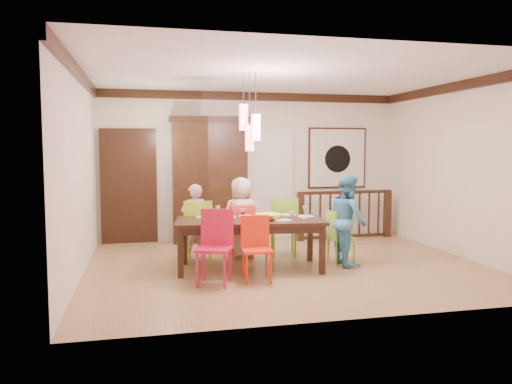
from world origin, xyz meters
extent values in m
plane|color=#9B744B|center=(0.00, 0.00, 0.00)|extent=(6.00, 6.00, 0.00)
plane|color=white|center=(0.00, 0.00, 2.90)|extent=(6.00, 6.00, 0.00)
plane|color=beige|center=(0.00, 2.50, 1.45)|extent=(6.00, 0.00, 6.00)
plane|color=beige|center=(-3.00, 0.00, 1.45)|extent=(0.00, 5.00, 5.00)
plane|color=beige|center=(3.00, 0.00, 1.45)|extent=(0.00, 5.00, 5.00)
cube|color=black|center=(-2.40, 2.45, 1.05)|extent=(1.04, 0.07, 2.24)
cube|color=silver|center=(0.35, 2.46, 1.05)|extent=(0.97, 0.05, 2.22)
cube|color=black|center=(1.80, 2.47, 1.60)|extent=(1.25, 0.04, 1.25)
cube|color=silver|center=(1.80, 2.44, 1.60)|extent=(1.18, 0.02, 1.18)
cylinder|color=black|center=(1.80, 2.43, 1.58)|extent=(0.56, 0.01, 0.56)
cube|color=#F64964|center=(-0.68, -0.04, 2.25)|extent=(0.11, 0.11, 0.38)
cylinder|color=black|center=(-0.68, -0.04, 2.67)|extent=(0.01, 0.01, 0.46)
cube|color=#F64964|center=(-0.52, -0.14, 2.10)|extent=(0.11, 0.11, 0.38)
cylinder|color=black|center=(-0.52, -0.14, 2.59)|extent=(0.01, 0.01, 0.61)
cube|color=#F64964|center=(-0.60, -0.09, 1.95)|extent=(0.11, 0.11, 0.38)
cylinder|color=black|center=(-0.60, -0.09, 2.52)|extent=(0.01, 0.01, 0.76)
cube|color=black|center=(-0.60, -0.09, 0.72)|extent=(2.27, 1.23, 0.05)
cube|color=black|center=(-1.61, 0.32, 0.35)|extent=(0.09, 0.09, 0.70)
cube|color=black|center=(0.40, 0.32, 0.35)|extent=(0.09, 0.09, 0.70)
cube|color=black|center=(-1.61, -0.51, 0.35)|extent=(0.09, 0.09, 0.70)
cube|color=black|center=(0.40, -0.51, 0.35)|extent=(0.09, 0.09, 0.70)
cube|color=black|center=(-0.60, 0.34, 0.65)|extent=(1.96, 0.27, 0.10)
cube|color=black|center=(-0.60, -0.53, 0.65)|extent=(1.96, 0.27, 0.10)
cube|color=#94BC28|center=(-1.29, 0.61, 0.48)|extent=(0.50, 0.50, 0.04)
cube|color=#94BC28|center=(-1.29, 0.61, 0.74)|extent=(0.45, 0.10, 0.49)
cylinder|color=#94BC28|center=(-1.47, 0.43, 0.23)|extent=(0.04, 0.04, 0.47)
cylinder|color=#94BC28|center=(-1.11, 0.43, 0.23)|extent=(0.04, 0.04, 0.47)
cylinder|color=#94BC28|center=(-1.47, 0.79, 0.23)|extent=(0.04, 0.04, 0.47)
cylinder|color=#94BC28|center=(-1.11, 0.79, 0.23)|extent=(0.04, 0.04, 0.47)
cube|color=#F7341C|center=(-0.59, 0.66, 0.43)|extent=(0.41, 0.41, 0.04)
cube|color=#F7341C|center=(-0.59, 0.66, 0.67)|extent=(0.40, 0.05, 0.44)
cylinder|color=#F7341C|center=(-0.75, 0.50, 0.21)|extent=(0.03, 0.03, 0.42)
cylinder|color=#F7341C|center=(-0.43, 0.50, 0.21)|extent=(0.03, 0.03, 0.42)
cylinder|color=#F7341C|center=(-0.75, 0.82, 0.21)|extent=(0.03, 0.03, 0.42)
cylinder|color=#F7341C|center=(-0.43, 0.82, 0.21)|extent=(0.03, 0.03, 0.42)
cube|color=#75B121|center=(0.14, 0.69, 0.48)|extent=(0.51, 0.51, 0.04)
cube|color=#75B121|center=(0.14, 0.69, 0.74)|extent=(0.44, 0.12, 0.49)
cylinder|color=#75B121|center=(-0.04, 0.51, 0.23)|extent=(0.04, 0.04, 0.46)
cylinder|color=#75B121|center=(0.32, 0.51, 0.23)|extent=(0.04, 0.04, 0.46)
cylinder|color=#75B121|center=(-0.04, 0.87, 0.23)|extent=(0.04, 0.04, 0.46)
cylinder|color=#75B121|center=(0.32, 0.87, 0.23)|extent=(0.04, 0.04, 0.46)
cube|color=#BF1436|center=(-1.25, -0.84, 0.48)|extent=(0.58, 0.58, 0.04)
cube|color=#BF1436|center=(-1.25, -0.84, 0.74)|extent=(0.43, 0.20, 0.49)
cylinder|color=#BF1436|center=(-1.43, -1.02, 0.23)|extent=(0.04, 0.04, 0.47)
cylinder|color=#BF1436|center=(-1.07, -1.02, 0.23)|extent=(0.04, 0.04, 0.47)
cylinder|color=#BF1436|center=(-1.43, -0.66, 0.23)|extent=(0.04, 0.04, 0.47)
cylinder|color=#BF1436|center=(-1.07, -0.66, 0.23)|extent=(0.04, 0.04, 0.47)
cube|color=red|center=(-0.65, -0.80, 0.43)|extent=(0.43, 0.43, 0.04)
cube|color=red|center=(-0.65, -0.80, 0.66)|extent=(0.40, 0.07, 0.44)
cylinder|color=red|center=(-0.81, -0.96, 0.21)|extent=(0.03, 0.03, 0.42)
cylinder|color=red|center=(-0.49, -0.96, 0.21)|extent=(0.03, 0.03, 0.42)
cylinder|color=red|center=(-0.81, -0.64, 0.21)|extent=(0.03, 0.03, 0.42)
cylinder|color=red|center=(-0.49, -0.64, 0.21)|extent=(0.03, 0.03, 0.42)
cube|color=#82CE3D|center=(0.87, -0.05, 0.40)|extent=(0.38, 0.38, 0.04)
cube|color=#82CE3D|center=(0.87, -0.05, 0.62)|extent=(0.05, 0.37, 0.41)
cylinder|color=#82CE3D|center=(0.72, -0.20, 0.20)|extent=(0.03, 0.03, 0.39)
cylinder|color=#82CE3D|center=(1.02, -0.20, 0.20)|extent=(0.03, 0.03, 0.39)
cylinder|color=#82CE3D|center=(0.72, 0.11, 0.20)|extent=(0.03, 0.03, 0.39)
cylinder|color=#82CE3D|center=(1.02, 0.11, 0.20)|extent=(0.03, 0.03, 0.39)
cube|color=black|center=(-0.88, 2.28, 0.46)|extent=(1.42, 0.44, 0.91)
cube|color=black|center=(-0.88, 2.30, 1.62)|extent=(1.42, 0.40, 1.42)
cube|color=black|center=(-0.88, 2.49, 1.62)|extent=(1.22, 0.02, 1.22)
cube|color=black|center=(-0.88, 2.30, 2.35)|extent=(1.52, 0.44, 0.10)
cube|color=black|center=(0.84, 1.95, 0.46)|extent=(0.12, 0.12, 0.92)
cube|color=black|center=(2.71, 1.95, 0.46)|extent=(0.12, 0.12, 0.92)
cube|color=black|center=(1.78, 1.95, 0.93)|extent=(2.00, 0.14, 0.06)
cube|color=black|center=(1.78, 1.95, 0.05)|extent=(1.88, 0.11, 0.05)
imported|color=#F0B7C9|center=(-1.34, 0.77, 0.61)|extent=(0.49, 0.37, 1.22)
imported|color=beige|center=(-0.57, 0.71, 0.67)|extent=(0.70, 0.50, 1.33)
imported|color=#4293BA|center=(0.93, -0.14, 0.70)|extent=(0.55, 0.70, 1.40)
imported|color=yellow|center=(-0.35, -0.20, 0.79)|extent=(0.48, 0.48, 0.09)
imported|color=white|center=(-0.90, -0.12, 0.78)|extent=(0.19, 0.19, 0.06)
imported|color=silver|center=(-1.08, -0.27, 0.80)|extent=(0.14, 0.14, 0.10)
imported|color=silver|center=(0.08, 0.01, 0.79)|extent=(0.09, 0.09, 0.08)
cylinder|color=white|center=(-1.24, 0.21, 0.76)|extent=(0.26, 0.26, 0.01)
cylinder|color=white|center=(-0.58, 0.19, 0.76)|extent=(0.26, 0.26, 0.01)
cylinder|color=white|center=(0.08, 0.22, 0.76)|extent=(0.26, 0.26, 0.01)
cylinder|color=white|center=(-1.23, -0.43, 0.76)|extent=(0.26, 0.26, 0.01)
cylinder|color=white|center=(-0.16, -0.35, 0.76)|extent=(0.26, 0.26, 0.01)
cylinder|color=white|center=(0.29, -0.04, 0.76)|extent=(0.26, 0.26, 0.01)
cube|color=#D83359|center=(-0.71, -0.44, 0.76)|extent=(0.18, 0.14, 0.01)
camera|label=1|loc=(-2.14, -7.26, 1.80)|focal=35.00mm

